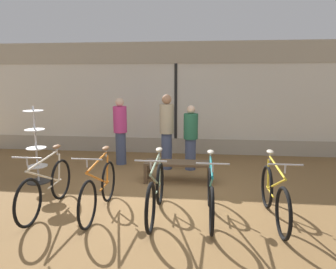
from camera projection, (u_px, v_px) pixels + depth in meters
ground_plane at (159, 202)px, 5.37m from camera, size 24.00×24.00×0.00m
shop_back_wall at (176, 98)px, 8.62m from camera, size 12.00×0.08×3.20m
bicycle_far_left at (47, 187)px, 4.95m from camera, size 0.46×1.79×1.05m
bicycle_left at (99, 189)px, 4.87m from camera, size 0.46×1.74×1.04m
bicycle_center at (156, 192)px, 4.75m from camera, size 0.46×1.74×1.05m
bicycle_right at (211, 195)px, 4.68m from camera, size 0.46×1.68×1.03m
bicycle_far_right at (274, 196)px, 4.59m from camera, size 0.46×1.76×1.05m
accessory_rack at (36, 151)px, 6.29m from camera, size 0.48×0.48×1.62m
display_bench at (178, 165)px, 6.35m from camera, size 1.40×0.44×0.44m
customer_near_rack at (191, 136)px, 7.16m from camera, size 0.40×0.40×1.56m
customer_by_window at (167, 129)px, 7.20m from camera, size 0.35×0.49×1.81m
customer_mid_floor at (120, 130)px, 7.60m from camera, size 0.48×0.48×1.71m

